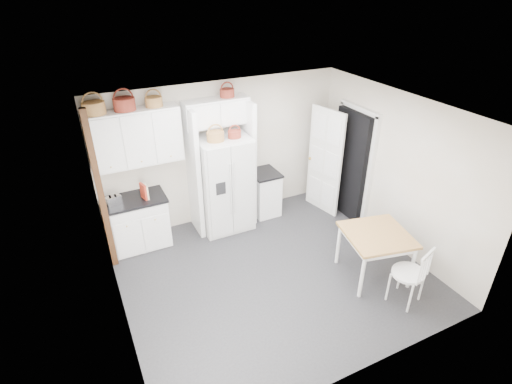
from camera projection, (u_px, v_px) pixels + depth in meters
floor at (273, 273)px, 6.31m from camera, size 4.50×4.50×0.00m
ceiling at (277, 114)px, 5.05m from camera, size 4.50×4.50×0.00m
wall_back at (223, 152)px, 7.25m from camera, size 4.50×0.00×4.50m
wall_left at (111, 244)px, 4.81m from camera, size 0.00×4.00×4.00m
wall_right at (396, 172)px, 6.54m from camera, size 0.00×4.00×4.00m
refrigerator at (224, 184)px, 7.09m from camera, size 0.90×0.73×1.75m
base_cab_left at (139, 223)px, 6.78m from camera, size 0.94×0.60×0.88m
base_cab_right at (264, 193)px, 7.71m from camera, size 0.47×0.57×0.84m
dining_table at (374, 254)px, 6.11m from camera, size 1.09×1.09×0.77m
windsor_chair at (408, 273)px, 5.56m from camera, size 0.60×0.57×0.99m
counter_left at (135, 199)px, 6.56m from camera, size 0.98×0.64×0.04m
counter_right at (265, 173)px, 7.50m from camera, size 0.51×0.61×0.04m
toaster at (113, 201)px, 6.33m from camera, size 0.26×0.20×0.16m
cookbook_red at (143, 192)px, 6.48m from camera, size 0.08×0.18×0.27m
cookbook_cream at (147, 191)px, 6.50m from camera, size 0.04×0.16×0.25m
basket_upper_a at (94, 108)px, 5.78m from camera, size 0.33×0.33×0.18m
basket_upper_b at (124, 104)px, 5.95m from camera, size 0.32×0.32×0.19m
basket_upper_c at (154, 102)px, 6.12m from camera, size 0.27×0.27×0.15m
basket_bridge_b at (227, 93)px, 6.59m from camera, size 0.24×0.24×0.14m
basket_fridge_a at (215, 136)px, 6.49m from camera, size 0.29×0.29×0.15m
basket_fridge_b at (235, 134)px, 6.63m from camera, size 0.22×0.22×0.12m
upper_cabinet at (136, 138)px, 6.25m from camera, size 1.40×0.34×0.90m
bridge_cabinet at (216, 112)px, 6.66m from camera, size 1.12×0.34×0.45m
fridge_panel_left at (194, 173)px, 6.83m from camera, size 0.08×0.60×2.30m
fridge_panel_right at (248, 162)px, 7.22m from camera, size 0.08×0.60×2.30m
trim_post at (101, 194)px, 5.89m from camera, size 0.09×0.09×2.60m
doorway_void at (351, 165)px, 7.43m from camera, size 0.18×0.85×2.05m
door_slab at (325, 162)px, 7.55m from camera, size 0.21×0.79×2.05m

